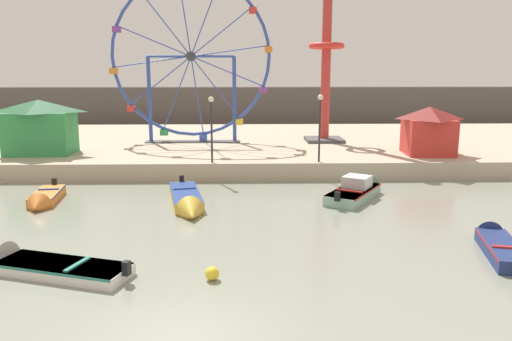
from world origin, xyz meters
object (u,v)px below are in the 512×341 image
at_px(ferris_wheel_blue_frame, 191,59).
at_px(promenade_lamp_far, 320,118).
at_px(motorboat_orange_hull, 44,199).
at_px(mooring_buoy_orange, 212,274).
at_px(drop_tower_red_tower, 326,53).
at_px(carnival_booth_green_kiosk, 40,126).
at_px(motorboat_white_red_stripe, 32,264).
at_px(promenade_lamp_near, 211,120).
at_px(motorboat_mustard_yellow, 187,202).
at_px(motorboat_navy_blue, 497,243).
at_px(motorboat_seafoam, 359,189).
at_px(carnival_booth_red_striped, 429,130).

distance_m(ferris_wheel_blue_frame, promenade_lamp_far, 12.43).
xyz_separation_m(motorboat_orange_hull, mooring_buoy_orange, (8.73, -9.22, -0.04)).
bearing_deg(drop_tower_red_tower, ferris_wheel_blue_frame, -178.77).
xyz_separation_m(motorboat_orange_hull, carnival_booth_green_kiosk, (-3.38, 8.68, 2.62)).
distance_m(motorboat_white_red_stripe, motorboat_orange_hull, 8.74).
bearing_deg(promenade_lamp_near, motorboat_mustard_yellow, -98.01).
bearing_deg(mooring_buoy_orange, motorboat_mustard_yellow, 101.19).
bearing_deg(motorboat_mustard_yellow, promenade_lamp_far, 118.97).
xyz_separation_m(promenade_lamp_far, mooring_buoy_orange, (-5.51, -14.51, -3.44)).
xyz_separation_m(promenade_lamp_near, mooring_buoy_orange, (0.83, -14.46, -3.38)).
height_order(motorboat_navy_blue, motorboat_orange_hull, same).
height_order(promenade_lamp_near, mooring_buoy_orange, promenade_lamp_near).
bearing_deg(promenade_lamp_near, promenade_lamp_far, 0.45).
distance_m(motorboat_mustard_yellow, drop_tower_red_tower, 18.78).
height_order(motorboat_navy_blue, ferris_wheel_blue_frame, ferris_wheel_blue_frame).
bearing_deg(mooring_buoy_orange, carnival_booth_green_kiosk, 124.09).
bearing_deg(motorboat_navy_blue, carnival_booth_green_kiosk, 68.63).
relative_size(drop_tower_red_tower, promenade_lamp_near, 3.93).
relative_size(motorboat_seafoam, motorboat_mustard_yellow, 0.84).
xyz_separation_m(motorboat_orange_hull, carnival_booth_red_striped, (21.70, 7.87, 2.40)).
xyz_separation_m(motorboat_navy_blue, carnival_booth_green_kiosk, (-22.32, 15.48, 2.62)).
bearing_deg(promenade_lamp_near, motorboat_orange_hull, -146.47).
xyz_separation_m(motorboat_navy_blue, motorboat_mustard_yellow, (-11.88, 6.05, 0.01)).
relative_size(motorboat_navy_blue, ferris_wheel_blue_frame, 0.39).
distance_m(motorboat_orange_hull, mooring_buoy_orange, 12.70).
xyz_separation_m(ferris_wheel_blue_frame, drop_tower_red_tower, (10.01, 0.21, 0.45)).
bearing_deg(motorboat_seafoam, carnival_booth_red_striped, -9.66).
xyz_separation_m(ferris_wheel_blue_frame, carnival_booth_red_striped, (15.75, -5.97, -4.53)).
relative_size(motorboat_navy_blue, motorboat_orange_hull, 1.14).
distance_m(carnival_booth_green_kiosk, carnival_booth_red_striped, 25.10).
height_order(carnival_booth_green_kiosk, carnival_booth_red_striped, carnival_booth_green_kiosk).
bearing_deg(promenade_lamp_far, mooring_buoy_orange, -110.79).
distance_m(motorboat_seafoam, promenade_lamp_near, 9.39).
relative_size(drop_tower_red_tower, mooring_buoy_orange, 34.58).
relative_size(motorboat_mustard_yellow, motorboat_orange_hull, 1.49).
bearing_deg(mooring_buoy_orange, ferris_wheel_blue_frame, 96.88).
distance_m(drop_tower_red_tower, carnival_booth_red_striped, 9.80).
distance_m(motorboat_seafoam, carnival_booth_green_kiosk, 20.70).
bearing_deg(mooring_buoy_orange, promenade_lamp_far, 69.21).
xyz_separation_m(motorboat_white_red_stripe, promenade_lamp_near, (5.11, 13.52, 3.39)).
height_order(carnival_booth_red_striped, promenade_lamp_far, promenade_lamp_far).
relative_size(motorboat_navy_blue, promenade_lamp_far, 1.19).
bearing_deg(carnival_booth_green_kiosk, mooring_buoy_orange, -57.75).
relative_size(motorboat_navy_blue, drop_tower_red_tower, 0.31).
bearing_deg(carnival_booth_red_striped, mooring_buoy_orange, -122.84).
bearing_deg(ferris_wheel_blue_frame, mooring_buoy_orange, -83.12).
xyz_separation_m(motorboat_navy_blue, carnival_booth_red_striped, (2.76, 14.67, 2.40)).
height_order(motorboat_navy_blue, motorboat_white_red_stripe, motorboat_white_red_stripe).
bearing_deg(carnival_booth_red_striped, motorboat_seafoam, -127.63).
height_order(drop_tower_red_tower, carnival_booth_red_striped, drop_tower_red_tower).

